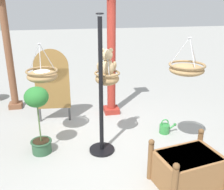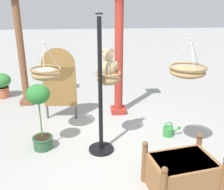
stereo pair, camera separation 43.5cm
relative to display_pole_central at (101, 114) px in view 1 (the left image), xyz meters
name	(u,v)px [view 1 (the left image)]	position (x,y,z in m)	size (l,w,h in m)	color
ground_plane	(115,150)	(0.23, -0.04, -0.71)	(40.00, 40.00, 0.00)	#9E9E99
display_pole_central	(101,114)	(0.00, 0.00, 0.00)	(0.44, 0.44, 2.33)	black
hanging_basket_with_teddy	(107,78)	(0.15, 0.25, 0.55)	(0.44, 0.44, 0.61)	#A37F51
teddy_bear	(107,65)	(0.15, 0.27, 0.77)	(0.34, 0.30, 0.50)	tan
hanging_basket_left_high	(42,75)	(-0.94, 0.58, 0.57)	(0.55, 0.55, 0.67)	#A37F51
hanging_basket_right_low	(187,69)	(1.32, -0.29, 0.78)	(0.57, 0.57, 0.59)	#A37F51
greenhouse_pillar_left	(9,57)	(-1.77, 2.35, 0.55)	(0.32, 0.32, 2.63)	brown
greenhouse_pillar_right	(111,56)	(0.49, 1.59, 0.64)	(0.36, 0.36, 2.81)	#9E2D23
wooden_planter_box	(188,168)	(1.06, -1.11, -0.45)	(1.05, 0.83, 0.66)	olive
potted_plant_fern_front	(38,116)	(-1.03, 0.16, -0.02)	(0.39, 0.39, 1.20)	#2D5638
display_sign_board	(52,80)	(-0.81, 1.40, 0.22)	(0.72, 0.11, 1.59)	olive
watering_can	(165,128)	(1.34, 0.39, -0.61)	(0.35, 0.20, 0.30)	#338C3F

